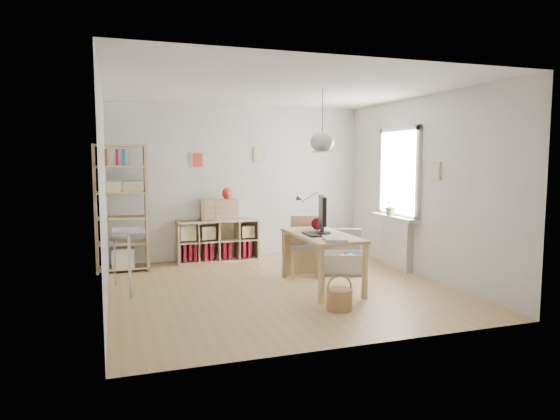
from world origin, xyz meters
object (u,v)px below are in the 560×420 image
object	(u,v)px
tall_bookshelf	(121,203)
storage_chest	(344,259)
drawer_chest	(219,210)
cube_shelf	(216,244)
monitor	(322,212)
desk	(321,241)
chair	(305,242)

from	to	relation	value
tall_bookshelf	storage_chest	distance (m)	3.61
tall_bookshelf	storage_chest	size ratio (longest dim) A/B	2.29
drawer_chest	storage_chest	bearing A→B (deg)	-34.24
cube_shelf	monitor	xyz separation A→B (m)	(1.04, -2.21, 0.74)
desk	drawer_chest	xyz separation A→B (m)	(-0.97, 2.19, 0.24)
chair	storage_chest	xyz separation A→B (m)	(0.65, 0.02, -0.30)
cube_shelf	storage_chest	xyz separation A→B (m)	(1.72, -1.50, -0.08)
storage_chest	monitor	bearing A→B (deg)	-113.71
desk	tall_bookshelf	size ratio (longest dim) A/B	0.75
desk	tall_bookshelf	distance (m)	3.27
desk	storage_chest	xyz separation A→B (m)	(0.70, 0.74, -0.44)
chair	tall_bookshelf	bearing A→B (deg)	174.43
monitor	chair	bearing A→B (deg)	106.04
tall_bookshelf	drawer_chest	distance (m)	1.64
storage_chest	chair	bearing A→B (deg)	-158.80
tall_bookshelf	storage_chest	world-z (taller)	tall_bookshelf
cube_shelf	monitor	size ratio (longest dim) A/B	2.39
cube_shelf	drawer_chest	distance (m)	0.60
desk	drawer_chest	distance (m)	2.41
desk	chair	world-z (taller)	chair
cube_shelf	tall_bookshelf	xyz separation A→B (m)	(-1.56, -0.28, 0.79)
cube_shelf	monitor	world-z (taller)	monitor
monitor	storage_chest	bearing A→B (deg)	64.25
cube_shelf	tall_bookshelf	bearing A→B (deg)	-169.81
monitor	drawer_chest	xyz separation A→B (m)	(-0.99, 2.17, -0.14)
desk	tall_bookshelf	world-z (taller)	tall_bookshelf
monitor	desk	bearing A→B (deg)	-112.52
tall_bookshelf	chair	xyz separation A→B (m)	(2.63, -1.23, -0.57)
storage_chest	monitor	world-z (taller)	monitor
tall_bookshelf	chair	distance (m)	2.96
chair	monitor	distance (m)	0.87
tall_bookshelf	drawer_chest	bearing A→B (deg)	8.45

